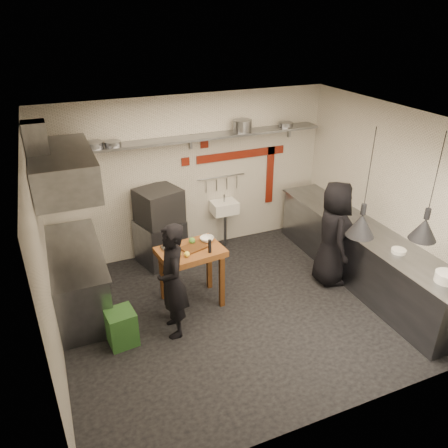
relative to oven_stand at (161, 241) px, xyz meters
name	(u,v)px	position (x,y,z in m)	size (l,w,h in m)	color
floor	(240,310)	(0.70, -1.81, -0.40)	(5.00, 5.00, 0.00)	black
ceiling	(244,123)	(0.70, -1.81, 2.40)	(5.00, 5.00, 0.00)	beige
wall_back	(191,176)	(0.70, 0.29, 1.00)	(5.00, 0.04, 2.80)	beige
wall_front	(334,318)	(0.70, -3.91, 1.00)	(5.00, 0.04, 2.80)	beige
wall_left	(44,264)	(-1.80, -1.81, 1.00)	(0.04, 4.20, 2.80)	beige
wall_right	(389,198)	(3.20, -1.81, 1.00)	(0.04, 4.20, 2.80)	beige
red_band_horiz	(241,154)	(1.65, 0.27, 1.28)	(1.70, 0.02, 0.14)	maroon
red_band_vert	(270,175)	(2.25, 0.27, 0.80)	(0.14, 0.02, 1.10)	maroon
red_tile_a	(204,144)	(0.95, 0.27, 1.55)	(0.14, 0.02, 0.14)	maroon
red_tile_b	(186,162)	(0.60, 0.27, 1.28)	(0.14, 0.02, 0.14)	maroon
back_shelf	(193,138)	(0.70, 0.11, 1.72)	(4.60, 0.34, 0.04)	slate
shelf_bracket_left	(72,155)	(-1.20, 0.26, 1.62)	(0.04, 0.06, 0.24)	slate
shelf_bracket_mid	(191,142)	(0.70, 0.26, 1.62)	(0.04, 0.06, 0.24)	slate
shelf_bracket_right	(289,130)	(2.60, 0.26, 1.62)	(0.04, 0.06, 0.24)	slate
pan_far_left	(94,145)	(-0.89, 0.11, 1.79)	(0.29, 0.29, 0.09)	slate
pan_mid_left	(113,143)	(-0.60, 0.11, 1.78)	(0.25, 0.25, 0.07)	slate
stock_pot	(242,126)	(1.58, 0.11, 1.84)	(0.32, 0.32, 0.20)	slate
pan_right	(286,125)	(2.42, 0.11, 1.78)	(0.25, 0.25, 0.08)	slate
oven_stand	(161,241)	(0.00, 0.00, 0.00)	(0.71, 0.65, 0.80)	slate
combi_oven	(159,206)	(0.00, -0.04, 0.69)	(0.66, 0.61, 0.58)	black
oven_door	(164,212)	(0.02, -0.30, 0.69)	(0.46, 0.03, 0.46)	maroon
oven_glass	(163,212)	(0.01, -0.30, 0.69)	(0.37, 0.02, 0.34)	black
hand_sink	(224,207)	(1.25, 0.11, 0.38)	(0.46, 0.34, 0.22)	white
sink_tap	(224,198)	(1.25, 0.11, 0.56)	(0.03, 0.03, 0.14)	slate
sink_drain	(225,230)	(1.25, 0.07, -0.06)	(0.06, 0.06, 0.66)	slate
utensil_rail	(221,177)	(1.25, 0.25, 0.92)	(0.02, 0.02, 0.90)	slate
counter_right	(361,255)	(2.85, -1.81, 0.05)	(0.70, 3.80, 0.90)	slate
counter_right_top	(366,230)	(2.85, -1.81, 0.52)	(0.76, 3.90, 0.03)	slate
plate_stack	(446,277)	(2.82, -3.37, 0.60)	(0.27, 0.27, 0.13)	white
small_bowl_right	(399,251)	(2.80, -2.57, 0.56)	(0.21, 0.21, 0.05)	white
counter_left	(78,279)	(-1.45, -0.76, 0.05)	(0.70, 1.90, 0.90)	slate
counter_left_top	(73,252)	(-1.45, -0.76, 0.52)	(0.76, 2.00, 0.03)	slate
extractor_hood	(63,169)	(-1.40, -0.76, 1.75)	(0.78, 1.60, 0.50)	slate
hood_duct	(36,141)	(-1.65, -0.76, 2.15)	(0.28, 0.28, 0.50)	slate
green_bin	(122,327)	(-1.04, -1.83, -0.15)	(0.36, 0.36, 0.50)	#244F20
prep_table	(192,276)	(0.11, -1.33, 0.06)	(0.92, 0.64, 0.92)	brown
cutting_board	(194,247)	(0.17, -1.32, 0.53)	(0.35, 0.25, 0.03)	#532E13
pepper_mill	(210,246)	(0.34, -1.52, 0.62)	(0.05, 0.05, 0.20)	black
lemon_a	(179,254)	(-0.10, -1.46, 0.56)	(0.07, 0.07, 0.07)	yellow
lemon_b	(187,254)	(0.00, -1.51, 0.56)	(0.08, 0.08, 0.08)	yellow
veg_ball	(192,241)	(0.19, -1.18, 0.57)	(0.10, 0.10, 0.10)	#4D8C32
steel_tray	(168,247)	(-0.17, -1.17, 0.54)	(0.20, 0.13, 0.03)	slate
bowl	(207,239)	(0.42, -1.19, 0.55)	(0.21, 0.21, 0.06)	white
heat_lamp_near	(367,184)	(2.04, -2.58, 1.68)	(0.37, 0.37, 1.44)	black
heat_lamp_far	(433,188)	(2.64, -3.03, 1.70)	(0.34, 0.34, 1.39)	black
chef_left	(173,281)	(-0.32, -1.87, 0.42)	(0.60, 0.39, 1.64)	black
chef_right	(333,234)	(2.37, -1.63, 0.46)	(0.84, 0.55, 1.72)	black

